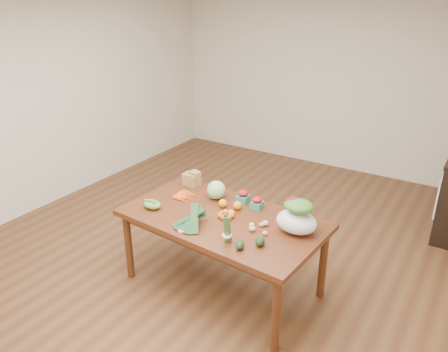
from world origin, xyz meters
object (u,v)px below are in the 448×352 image
Objects in this scene: kale_bunch at (189,220)px; salad_bag at (297,218)px; paper_bag at (191,178)px; cabbage at (216,190)px; mandarin_cluster at (226,213)px; asparagus_bundle at (227,229)px; dining_table at (222,252)px.

salad_bag reaches higher than kale_bunch.
cabbage reaches higher than paper_bag.
salad_bag is (0.92, -0.18, 0.04)m from cabbage.
asparagus_bundle reaches higher than mandarin_cluster.
mandarin_cluster is at bearing 67.87° from kale_bunch.
mandarin_cluster is 0.51× the size of salad_bag.
paper_bag is 0.54× the size of kale_bunch.
kale_bunch is 1.14× the size of salad_bag.
dining_table is 7.21× the size of asparagus_bundle.
paper_bag is 1.18× the size of cabbage.
kale_bunch is at bearing -116.22° from mandarin_cluster.
dining_table is at bearing 131.66° from asparagus_bundle.
asparagus_bundle is (0.51, -0.63, 0.03)m from cabbage.
asparagus_bundle is (0.40, -0.02, 0.05)m from kale_bunch.
asparagus_bundle reaches higher than cabbage.
asparagus_bundle is at bearing -50.56° from cabbage.
dining_table is 9.86× the size of cabbage.
paper_bag is 0.86× the size of asparagus_bundle.
mandarin_cluster is 0.43m from asparagus_bundle.
dining_table is at bearing -48.41° from cabbage.
asparagus_bundle is (0.91, -0.76, 0.05)m from paper_bag.
mandarin_cluster is 0.37m from kale_bunch.
dining_table is 0.57m from kale_bunch.
kale_bunch is 1.60× the size of asparagus_bundle.
asparagus_bundle is 0.60m from salad_bag.
paper_bag is at bearing 144.45° from asparagus_bundle.
mandarin_cluster is at bearing 128.00° from asparagus_bundle.
asparagus_bundle is at bearing -56.10° from mandarin_cluster.
cabbage is (0.40, -0.13, 0.01)m from paper_bag.
asparagus_bundle is (0.24, -0.35, 0.09)m from mandarin_cluster.
salad_bag is at bearing 32.16° from kale_bunch.
paper_bag is at bearing 149.04° from mandarin_cluster.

